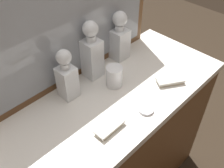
{
  "coord_description": "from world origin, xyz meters",
  "views": [
    {
      "loc": [
        -0.62,
        -0.6,
        1.76
      ],
      "look_at": [
        0.0,
        0.0,
        0.98
      ],
      "focal_mm": 41.3,
      "sensor_mm": 36.0,
      "label": 1
    }
  ],
  "objects_px": {
    "crystal_decanter_rear": "(119,40)",
    "crystal_tumbler_far_left": "(114,77)",
    "porcelain_dish": "(146,109)",
    "crystal_decanter_front": "(67,79)",
    "silver_brush_left": "(170,81)",
    "silver_brush_front": "(110,127)",
    "crystal_decanter_left": "(92,55)"
  },
  "relations": [
    {
      "from": "crystal_decanter_front",
      "to": "silver_brush_left",
      "type": "distance_m",
      "value": 0.51
    },
    {
      "from": "porcelain_dish",
      "to": "crystal_decanter_rear",
      "type": "bearing_deg",
      "value": 59.87
    },
    {
      "from": "crystal_decanter_rear",
      "to": "silver_brush_front",
      "type": "bearing_deg",
      "value": -141.1
    },
    {
      "from": "crystal_decanter_rear",
      "to": "crystal_tumbler_far_left",
      "type": "xyz_separation_m",
      "value": [
        -0.19,
        -0.14,
        -0.06
      ]
    },
    {
      "from": "silver_brush_left",
      "to": "porcelain_dish",
      "type": "relative_size",
      "value": 2.12
    },
    {
      "from": "crystal_decanter_rear",
      "to": "silver_brush_left",
      "type": "relative_size",
      "value": 1.85
    },
    {
      "from": "crystal_decanter_front",
      "to": "crystal_decanter_rear",
      "type": "distance_m",
      "value": 0.39
    },
    {
      "from": "crystal_tumbler_far_left",
      "to": "silver_brush_front",
      "type": "relative_size",
      "value": 0.78
    },
    {
      "from": "crystal_decanter_front",
      "to": "silver_brush_front",
      "type": "distance_m",
      "value": 0.29
    },
    {
      "from": "crystal_decanter_rear",
      "to": "silver_brush_front",
      "type": "height_order",
      "value": "crystal_decanter_rear"
    },
    {
      "from": "crystal_tumbler_far_left",
      "to": "crystal_decanter_left",
      "type": "bearing_deg",
      "value": 98.18
    },
    {
      "from": "crystal_decanter_front",
      "to": "crystal_decanter_left",
      "type": "relative_size",
      "value": 0.84
    },
    {
      "from": "porcelain_dish",
      "to": "silver_brush_left",
      "type": "bearing_deg",
      "value": 7.9
    },
    {
      "from": "silver_brush_front",
      "to": "porcelain_dish",
      "type": "xyz_separation_m",
      "value": [
        0.19,
        -0.04,
        -0.01
      ]
    },
    {
      "from": "silver_brush_left",
      "to": "crystal_decanter_left",
      "type": "bearing_deg",
      "value": 125.05
    },
    {
      "from": "crystal_decanter_front",
      "to": "silver_brush_left",
      "type": "height_order",
      "value": "crystal_decanter_front"
    },
    {
      "from": "crystal_decanter_front",
      "to": "silver_brush_left",
      "type": "xyz_separation_m",
      "value": [
        0.41,
        -0.29,
        -0.09
      ]
    },
    {
      "from": "crystal_tumbler_far_left",
      "to": "porcelain_dish",
      "type": "xyz_separation_m",
      "value": [
        -0.02,
        -0.22,
        -0.04
      ]
    },
    {
      "from": "crystal_decanter_front",
      "to": "silver_brush_front",
      "type": "xyz_separation_m",
      "value": [
        -0.01,
        -0.28,
        -0.09
      ]
    },
    {
      "from": "crystal_decanter_rear",
      "to": "silver_brush_front",
      "type": "relative_size",
      "value": 2.02
    },
    {
      "from": "silver_brush_front",
      "to": "porcelain_dish",
      "type": "bearing_deg",
      "value": -12.57
    },
    {
      "from": "crystal_decanter_front",
      "to": "crystal_tumbler_far_left",
      "type": "xyz_separation_m",
      "value": [
        0.2,
        -0.1,
        -0.05
      ]
    },
    {
      "from": "silver_brush_front",
      "to": "silver_brush_left",
      "type": "relative_size",
      "value": 0.91
    },
    {
      "from": "crystal_decanter_front",
      "to": "crystal_decanter_left",
      "type": "bearing_deg",
      "value": 9.99
    },
    {
      "from": "crystal_tumbler_far_left",
      "to": "porcelain_dish",
      "type": "bearing_deg",
      "value": -96.2
    },
    {
      "from": "crystal_decanter_front",
      "to": "crystal_decanter_rear",
      "type": "relative_size",
      "value": 0.93
    },
    {
      "from": "crystal_decanter_rear",
      "to": "porcelain_dish",
      "type": "bearing_deg",
      "value": -120.13
    },
    {
      "from": "crystal_decanter_left",
      "to": "crystal_tumbler_far_left",
      "type": "distance_m",
      "value": 0.15
    },
    {
      "from": "crystal_decanter_left",
      "to": "porcelain_dish",
      "type": "distance_m",
      "value": 0.37
    },
    {
      "from": "crystal_decanter_rear",
      "to": "porcelain_dish",
      "type": "xyz_separation_m",
      "value": [
        -0.21,
        -0.36,
        -0.11
      ]
    },
    {
      "from": "crystal_tumbler_far_left",
      "to": "silver_brush_left",
      "type": "bearing_deg",
      "value": -42.48
    },
    {
      "from": "porcelain_dish",
      "to": "crystal_decanter_front",
      "type": "bearing_deg",
      "value": 118.87
    }
  ]
}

